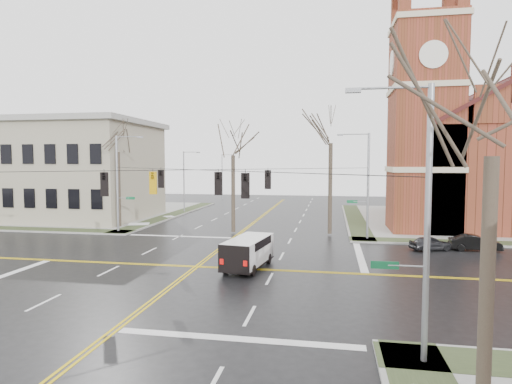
% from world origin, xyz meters
% --- Properties ---
extents(ground, '(120.00, 120.00, 0.00)m').
position_xyz_m(ground, '(0.00, 0.00, 0.00)').
color(ground, black).
rests_on(ground, ground).
extents(sidewalks, '(80.00, 80.00, 0.17)m').
position_xyz_m(sidewalks, '(0.00, 0.00, 0.08)').
color(sidewalks, gray).
rests_on(sidewalks, ground).
extents(road_markings, '(100.00, 100.00, 0.01)m').
position_xyz_m(road_markings, '(0.00, 0.00, 0.01)').
color(road_markings, gold).
rests_on(road_markings, ground).
extents(church, '(24.28, 27.48, 27.50)m').
position_xyz_m(church, '(24.76, 24.78, 8.43)').
color(church, brown).
rests_on(church, ground).
extents(civic_building_a, '(18.00, 14.00, 11.00)m').
position_xyz_m(civic_building_a, '(-22.00, 20.00, 5.50)').
color(civic_building_a, gray).
rests_on(civic_building_a, ground).
extents(signal_pole_ne, '(2.75, 0.22, 9.00)m').
position_xyz_m(signal_pole_ne, '(11.32, 11.50, 4.95)').
color(signal_pole_ne, gray).
rests_on(signal_pole_ne, ground).
extents(signal_pole_nw, '(2.75, 0.22, 9.00)m').
position_xyz_m(signal_pole_nw, '(-11.32, 11.50, 4.95)').
color(signal_pole_nw, gray).
rests_on(signal_pole_nw, ground).
extents(signal_pole_se, '(2.75, 0.22, 9.00)m').
position_xyz_m(signal_pole_se, '(11.32, -11.50, 4.95)').
color(signal_pole_se, gray).
rests_on(signal_pole_se, ground).
extents(span_wires, '(23.02, 23.02, 0.03)m').
position_xyz_m(span_wires, '(0.00, 0.00, 6.20)').
color(span_wires, black).
rests_on(span_wires, ground).
extents(traffic_signals, '(8.21, 8.26, 1.30)m').
position_xyz_m(traffic_signals, '(-0.00, -0.67, 5.45)').
color(traffic_signals, black).
rests_on(traffic_signals, ground).
extents(streetlight_north_a, '(2.30, 0.20, 8.00)m').
position_xyz_m(streetlight_north_a, '(-10.65, 28.00, 4.47)').
color(streetlight_north_a, gray).
rests_on(streetlight_north_a, ground).
extents(streetlight_north_b, '(2.30, 0.20, 8.00)m').
position_xyz_m(streetlight_north_b, '(-10.65, 48.00, 4.47)').
color(streetlight_north_b, gray).
rests_on(streetlight_north_b, ground).
extents(cargo_van, '(2.66, 5.24, 1.91)m').
position_xyz_m(cargo_van, '(3.35, 0.38, 1.13)').
color(cargo_van, white).
rests_on(cargo_van, ground).
extents(parked_car_a, '(3.41, 2.35, 1.08)m').
position_xyz_m(parked_car_a, '(15.89, 7.99, 0.54)').
color(parked_car_a, black).
rests_on(parked_car_a, ground).
extents(parked_car_b, '(3.68, 1.39, 1.20)m').
position_xyz_m(parked_car_b, '(19.17, 8.46, 0.60)').
color(parked_car_b, black).
rests_on(parked_car_b, ground).
extents(tree_nw_far, '(4.00, 4.00, 11.35)m').
position_xyz_m(tree_nw_far, '(-12.84, 14.30, 8.22)').
color(tree_nw_far, '#352B21').
rests_on(tree_nw_far, ground).
extents(tree_nw_near, '(4.00, 4.00, 10.73)m').
position_xyz_m(tree_nw_near, '(-0.61, 12.94, 7.78)').
color(tree_nw_near, '#352B21').
rests_on(tree_nw_near, ground).
extents(tree_ne, '(4.00, 4.00, 12.37)m').
position_xyz_m(tree_ne, '(8.32, 13.47, 8.94)').
color(tree_ne, '#352B21').
rests_on(tree_ne, ground).
extents(tree_se, '(4.00, 4.00, 10.02)m').
position_xyz_m(tree_se, '(12.37, -14.34, 7.27)').
color(tree_se, '#352B21').
rests_on(tree_se, ground).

